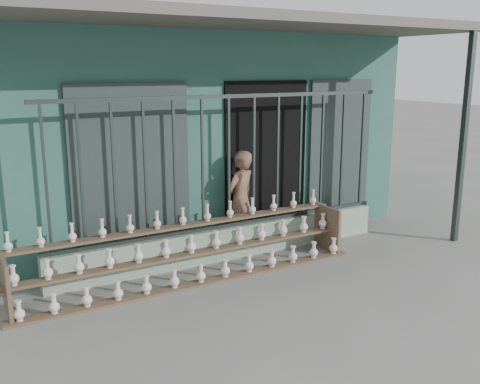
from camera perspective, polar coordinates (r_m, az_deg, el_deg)
ground at (r=6.48m, az=4.47°, el=-10.41°), size 60.00×60.00×0.00m
workshop_building at (r=9.77m, az=-9.51°, el=7.30°), size 7.40×6.60×3.21m
parapet_wall at (r=7.44m, az=-1.15°, el=-5.37°), size 5.00×0.20×0.45m
security_fence at (r=7.16m, az=-1.20°, el=3.19°), size 5.00×0.04×1.80m
shelf_rack at (r=6.72m, az=-5.14°, el=-6.23°), size 4.50×0.68×0.85m
elderly_woman at (r=7.68m, az=0.05°, el=-0.90°), size 0.62×0.53×1.45m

